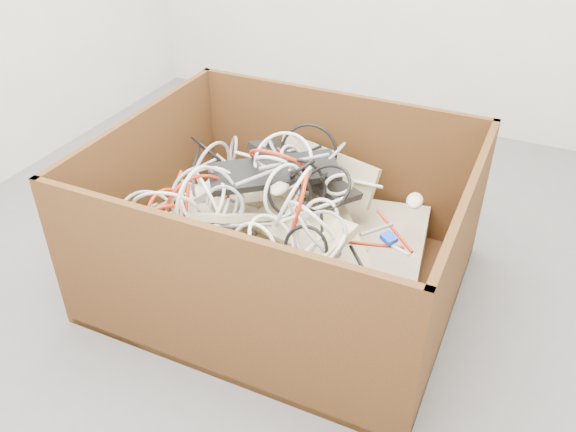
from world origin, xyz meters
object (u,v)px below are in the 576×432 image
at_px(cardboard_box, 282,252).
at_px(power_strip_right, 171,239).
at_px(power_strip_left, 221,183).
at_px(vga_plug, 389,238).

xyz_separation_m(cardboard_box, power_strip_right, (-0.27, -0.29, 0.17)).
bearing_deg(power_strip_right, cardboard_box, 61.78).
xyz_separation_m(power_strip_left, vga_plug, (0.64, -0.04, -0.02)).
height_order(cardboard_box, power_strip_right, cardboard_box).
bearing_deg(power_strip_left, cardboard_box, -54.85).
bearing_deg(vga_plug, power_strip_left, -152.17).
relative_size(power_strip_left, vga_plug, 5.89).
distance_m(power_strip_left, power_strip_right, 0.30).
bearing_deg(cardboard_box, power_strip_right, -133.50).
distance_m(power_strip_right, vga_plug, 0.72).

